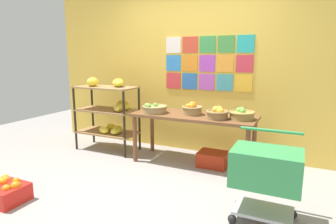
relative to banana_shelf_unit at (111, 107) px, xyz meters
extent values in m
plane|color=gray|center=(1.20, -0.96, -0.71)|extent=(9.01, 9.01, 0.00)
cube|color=gold|center=(1.20, 0.57, 0.63)|extent=(5.15, 0.06, 2.69)
cube|color=white|center=(0.86, 0.53, 0.98)|extent=(0.25, 0.01, 0.25)
cube|color=#CB412D|center=(1.14, 0.53, 0.98)|extent=(0.25, 0.01, 0.25)
cube|color=#3A944C|center=(1.42, 0.53, 0.98)|extent=(0.25, 0.01, 0.25)
cube|color=#428F43|center=(1.70, 0.53, 0.98)|extent=(0.25, 0.01, 0.25)
cube|color=teal|center=(1.98, 0.53, 0.98)|extent=(0.25, 0.01, 0.25)
cube|color=#3081D4|center=(0.86, 0.53, 0.70)|extent=(0.25, 0.01, 0.25)
cube|color=orange|center=(1.14, 0.53, 0.70)|extent=(0.25, 0.01, 0.25)
cube|color=purple|center=(1.42, 0.53, 0.70)|extent=(0.25, 0.01, 0.25)
cube|color=orange|center=(1.70, 0.53, 0.70)|extent=(0.25, 0.01, 0.25)
cube|color=#CD3546|center=(1.98, 0.53, 0.70)|extent=(0.25, 0.01, 0.25)
cube|color=#D73A3F|center=(0.86, 0.53, 0.42)|extent=(0.25, 0.01, 0.25)
cube|color=blue|center=(1.14, 0.53, 0.42)|extent=(0.25, 0.01, 0.25)
cube|color=#B14FBF|center=(1.42, 0.53, 0.42)|extent=(0.25, 0.01, 0.25)
cube|color=teal|center=(1.70, 0.53, 0.42)|extent=(0.25, 0.01, 0.25)
cube|color=gold|center=(1.98, 0.53, 0.42)|extent=(0.25, 0.01, 0.25)
cylinder|color=black|center=(-0.55, -0.23, -0.19)|extent=(0.04, 0.04, 1.04)
cylinder|color=black|center=(0.41, -0.23, -0.19)|extent=(0.04, 0.04, 1.04)
cylinder|color=black|center=(-0.55, 0.21, -0.19)|extent=(0.04, 0.04, 1.04)
cylinder|color=black|center=(0.41, 0.21, -0.19)|extent=(0.04, 0.04, 1.04)
cube|color=olive|center=(-0.07, -0.01, -0.42)|extent=(0.99, 0.47, 0.03)
ellipsoid|color=yellow|center=(-0.05, -0.13, -0.35)|extent=(0.24, 0.20, 0.11)
ellipsoid|color=yellow|center=(0.16, -0.08, -0.34)|extent=(0.18, 0.31, 0.12)
ellipsoid|color=yellow|center=(-0.07, 0.09, -0.35)|extent=(0.26, 0.21, 0.11)
cube|color=olive|center=(-0.07, -0.01, -0.05)|extent=(0.99, 0.47, 0.02)
ellipsoid|color=gold|center=(0.21, -0.08, 0.02)|extent=(0.24, 0.31, 0.12)
ellipsoid|color=yellow|center=(0.22, 0.06, 0.01)|extent=(0.27, 0.21, 0.10)
ellipsoid|color=gold|center=(0.16, 0.12, 0.04)|extent=(0.28, 0.20, 0.15)
cube|color=olive|center=(-0.07, -0.01, 0.32)|extent=(0.99, 0.47, 0.02)
ellipsoid|color=yellow|center=(0.09, 0.10, 0.39)|extent=(0.30, 0.33, 0.13)
ellipsoid|color=yellow|center=(-0.29, -0.06, 0.40)|extent=(0.18, 0.24, 0.14)
ellipsoid|color=yellow|center=(0.13, 0.04, 0.39)|extent=(0.31, 0.29, 0.12)
cube|color=brown|center=(1.42, -0.03, -0.01)|extent=(1.71, 0.65, 0.04)
cylinder|color=brown|center=(0.63, -0.29, -0.37)|extent=(0.06, 0.06, 0.68)
cylinder|color=brown|center=(2.22, -0.29, -0.37)|extent=(0.06, 0.06, 0.68)
cylinder|color=brown|center=(0.63, 0.23, -0.37)|extent=(0.06, 0.06, 0.68)
cylinder|color=brown|center=(2.22, 0.23, -0.37)|extent=(0.06, 0.06, 0.68)
cylinder|color=olive|center=(2.09, -0.05, 0.05)|extent=(0.30, 0.30, 0.09)
torus|color=olive|center=(2.09, -0.05, 0.10)|extent=(0.33, 0.33, 0.03)
sphere|color=#6AB443|center=(2.04, 0.02, 0.11)|extent=(0.08, 0.08, 0.08)
sphere|color=#6ABC45|center=(2.09, -0.04, 0.11)|extent=(0.07, 0.07, 0.07)
sphere|color=#6BB24B|center=(2.07, 0.05, 0.12)|extent=(0.07, 0.07, 0.07)
sphere|color=#7CB03E|center=(2.10, -0.03, 0.11)|extent=(0.08, 0.08, 0.08)
cylinder|color=#987E4D|center=(0.88, -0.14, 0.05)|extent=(0.34, 0.34, 0.09)
torus|color=#907C4F|center=(0.88, -0.14, 0.10)|extent=(0.36, 0.36, 0.02)
sphere|color=#7CBA46|center=(0.76, -0.18, 0.11)|extent=(0.07, 0.07, 0.07)
sphere|color=#76BD45|center=(0.82, -0.22, 0.12)|extent=(0.07, 0.07, 0.07)
sphere|color=#6DC13F|center=(0.88, -0.12, 0.12)|extent=(0.07, 0.07, 0.07)
cylinder|color=olive|center=(1.80, -0.15, 0.05)|extent=(0.26, 0.26, 0.09)
torus|color=olive|center=(1.80, -0.15, 0.10)|extent=(0.29, 0.29, 0.03)
sphere|color=gold|center=(1.77, -0.15, 0.12)|extent=(0.10, 0.10, 0.10)
sphere|color=gold|center=(1.79, -0.15, 0.12)|extent=(0.08, 0.08, 0.08)
sphere|color=gold|center=(1.80, -0.08, 0.12)|extent=(0.10, 0.10, 0.10)
sphere|color=gold|center=(1.84, -0.17, 0.11)|extent=(0.09, 0.09, 0.09)
sphere|color=gold|center=(1.80, -0.15, 0.11)|extent=(0.08, 0.08, 0.08)
cylinder|color=#9A7D4C|center=(1.40, -0.02, 0.06)|extent=(0.26, 0.26, 0.10)
torus|color=#937D4F|center=(1.40, -0.02, 0.11)|extent=(0.29, 0.29, 0.03)
sphere|color=orange|center=(1.39, 0.00, 0.14)|extent=(0.10, 0.10, 0.10)
sphere|color=orange|center=(1.39, 0.04, 0.13)|extent=(0.10, 0.10, 0.10)
sphere|color=orange|center=(1.37, -0.05, 0.13)|extent=(0.08, 0.08, 0.08)
sphere|color=orange|center=(1.41, -0.05, 0.13)|extent=(0.08, 0.08, 0.08)
sphere|color=orange|center=(1.42, -0.02, 0.13)|extent=(0.08, 0.08, 0.08)
sphere|color=orange|center=(1.35, -0.05, 0.12)|extent=(0.08, 0.08, 0.08)
cube|color=#AB270F|center=(1.71, 0.00, -0.61)|extent=(0.40, 0.32, 0.20)
cube|color=red|center=(0.02, -1.89, -0.62)|extent=(0.41, 0.34, 0.18)
sphere|color=orange|center=(0.15, -1.85, -0.52)|extent=(0.07, 0.07, 0.07)
sphere|color=orange|center=(0.15, -1.87, -0.52)|extent=(0.09, 0.09, 0.09)
sphere|color=orange|center=(-0.07, -1.89, -0.52)|extent=(0.08, 0.08, 0.08)
sphere|color=orange|center=(-0.12, -1.79, -0.53)|extent=(0.10, 0.10, 0.10)
sphere|color=orange|center=(-0.08, -1.80, -0.53)|extent=(0.08, 0.08, 0.08)
sphere|color=orange|center=(0.07, -1.80, -0.51)|extent=(0.08, 0.08, 0.08)
sphere|color=orange|center=(-0.05, -1.87, -0.52)|extent=(0.08, 0.08, 0.08)
sphere|color=orange|center=(0.12, -1.95, -0.52)|extent=(0.08, 0.08, 0.08)
sphere|color=black|center=(2.27, -1.27, -0.67)|extent=(0.08, 0.08, 0.08)
sphere|color=black|center=(2.27, -0.95, -0.67)|extent=(0.08, 0.08, 0.08)
sphere|color=black|center=(2.78, -0.95, -0.67)|extent=(0.08, 0.08, 0.08)
cube|color=#A5A8AD|center=(2.53, -1.11, -0.61)|extent=(0.52, 0.34, 0.03)
cube|color=#318B4C|center=(2.53, -1.11, -0.18)|extent=(0.60, 0.42, 0.33)
cylinder|color=#318B4C|center=(2.53, -0.87, 0.10)|extent=(0.57, 0.03, 0.03)
camera|label=1|loc=(2.76, -3.69, 0.80)|focal=30.55mm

